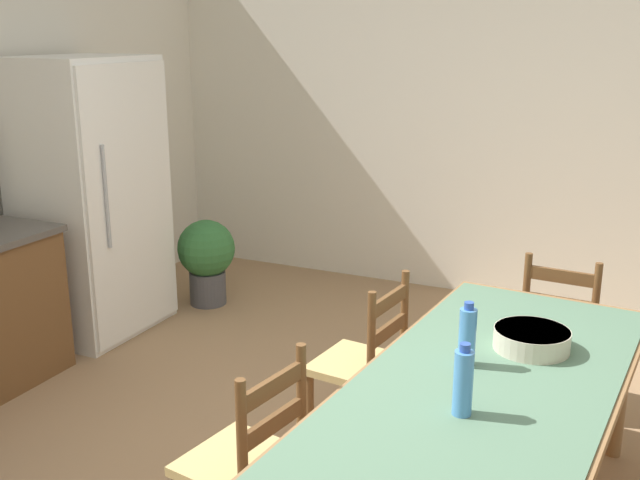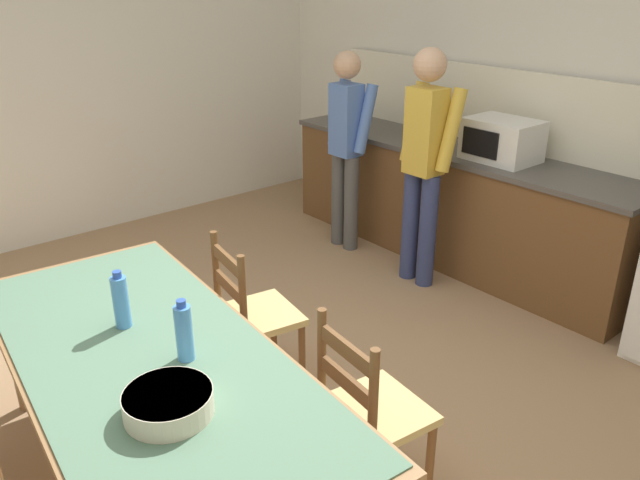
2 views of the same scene
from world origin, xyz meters
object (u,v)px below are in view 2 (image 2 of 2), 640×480
at_px(microwave, 502,140).
at_px(serving_bowl, 168,402).
at_px(bottle_near_centre, 121,301).
at_px(person_at_counter, 425,157).
at_px(chair_side_far_left, 253,315).
at_px(chair_side_far_right, 370,412).
at_px(paper_bag, 422,119).
at_px(person_at_sink, 347,142).
at_px(bottle_off_centre, 184,332).
at_px(dining_table, 150,369).

distance_m(microwave, serving_bowl, 3.26).
bearing_deg(bottle_near_centre, person_at_counter, 100.29).
bearing_deg(chair_side_far_left, bottle_near_centre, 111.18).
bearing_deg(chair_side_far_right, microwave, -59.56).
bearing_deg(person_at_counter, bottle_near_centre, -169.71).
distance_m(paper_bag, person_at_sink, 0.64).
bearing_deg(chair_side_far_left, paper_bag, -61.49).
bearing_deg(person_at_counter, chair_side_far_right, -143.86).
bearing_deg(chair_side_far_left, serving_bowl, 141.72).
bearing_deg(bottle_off_centre, bottle_near_centre, -167.72).
relative_size(bottle_near_centre, serving_bowl, 0.84).
xyz_separation_m(microwave, dining_table, (0.46, -3.03, -0.39)).
xyz_separation_m(dining_table, chair_side_far_left, (-0.45, 0.81, -0.25)).
distance_m(dining_table, bottle_near_centre, 0.34).
height_order(microwave, bottle_near_centre, microwave).
bearing_deg(microwave, person_at_sink, -156.18).
distance_m(bottle_near_centre, chair_side_far_left, 0.92).
distance_m(bottle_near_centre, chair_side_far_right, 1.19).
bearing_deg(dining_table, person_at_sink, 122.08).
bearing_deg(serving_bowl, chair_side_far_left, 132.50).
relative_size(bottle_near_centre, person_at_sink, 0.16).
bearing_deg(paper_bag, dining_table, -67.97).
xyz_separation_m(paper_bag, person_at_sink, (-0.36, -0.49, -0.18)).
relative_size(bottle_near_centre, chair_side_far_left, 0.30).
distance_m(bottle_near_centre, bottle_off_centre, 0.41).
bearing_deg(bottle_near_centre, serving_bowl, -10.64).
bearing_deg(person_at_sink, bottle_near_centre, -152.52).
bearing_deg(bottle_near_centre, microwave, 93.32).
bearing_deg(person_at_counter, bottle_off_centre, -160.37).
bearing_deg(dining_table, microwave, 98.57).
bearing_deg(bottle_near_centre, chair_side_far_right, 39.75).
xyz_separation_m(dining_table, person_at_counter, (-0.73, 2.51, 0.29)).
bearing_deg(dining_table, bottle_off_centre, 42.12).
relative_size(chair_side_far_right, person_at_sink, 0.55).
distance_m(dining_table, person_at_sink, 3.00).
bearing_deg(bottle_off_centre, person_at_counter, 109.63).
bearing_deg(person_at_sink, chair_side_far_right, -129.91).
relative_size(paper_bag, person_at_counter, 0.21).
distance_m(paper_bag, chair_side_far_right, 2.98).
xyz_separation_m(bottle_near_centre, person_at_sink, (-1.30, 2.51, 0.04)).
xyz_separation_m(chair_side_far_left, person_at_counter, (-0.29, 1.70, 0.54)).
xyz_separation_m(bottle_off_centre, person_at_counter, (-0.86, 2.40, 0.10)).
bearing_deg(dining_table, chair_side_far_left, 118.96).
distance_m(dining_table, bottle_off_centre, 0.25).
xyz_separation_m(microwave, bottle_off_centre, (0.58, -2.92, -0.19)).
height_order(bottle_near_centre, person_at_counter, person_at_counter).
height_order(paper_bag, person_at_counter, person_at_counter).
relative_size(microwave, bottle_off_centre, 1.85).
bearing_deg(person_at_sink, paper_bag, -36.52).
bearing_deg(chair_side_far_left, dining_table, 128.19).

